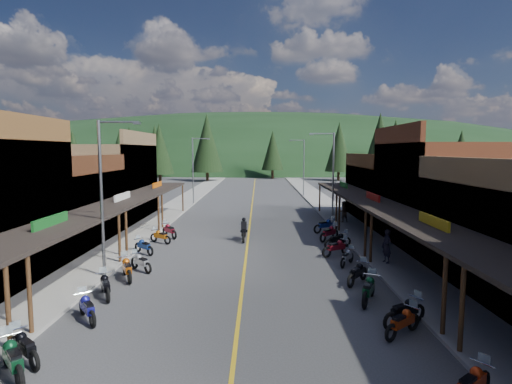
{
  "coord_description": "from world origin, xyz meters",
  "views": [
    {
      "loc": [
        0.77,
        -25.77,
        6.53
      ],
      "look_at": [
        0.56,
        7.8,
        3.0
      ],
      "focal_mm": 28.0,
      "sensor_mm": 36.0,
      "label": 1
    }
  ],
  "objects_px": {
    "bike_west_7": "(144,245)",
    "bike_east_10": "(326,225)",
    "shop_west_3": "(103,182)",
    "streetlight_3": "(303,165)",
    "pine_5": "(395,144)",
    "bike_west_8": "(160,236)",
    "pine_9": "(390,151)",
    "pine_4": "(339,147)",
    "bike_west_6": "(141,261)",
    "bike_east_1": "(472,383)",
    "streetlight_0": "(104,192)",
    "pine_1": "(155,147)",
    "pine_11": "(380,146)",
    "rider_on_bike": "(244,231)",
    "shop_east_3": "(397,193)",
    "pine_6": "(461,150)",
    "bike_west_3": "(87,307)",
    "pedestrian_east_a": "(387,246)",
    "shop_east_2": "(447,194)",
    "bike_east_7": "(336,247)",
    "bike_east_2": "(403,321)",
    "bike_east_8": "(338,239)",
    "streetlight_2": "(331,175)",
    "streetlight_1": "(194,167)",
    "bike_west_5": "(127,267)",
    "pine_3": "(273,150)",
    "bike_west_9": "(169,230)",
    "pine_2": "(207,143)",
    "pine_7": "(130,147)",
    "bike_east_9": "(329,232)",
    "bike_west_1": "(13,357)",
    "bike_east_6": "(347,256)",
    "bike_west_2": "(24,346)",
    "pine_0": "(73,150)",
    "bike_east_3": "(405,310)",
    "pine_10": "(159,149)",
    "bike_west_4": "(105,285)",
    "pine_8": "(120,154)",
    "shop_west_2": "(51,208)"
  },
  "relations": [
    {
      "from": "pine_0",
      "to": "bike_east_9",
      "type": "height_order",
      "value": "pine_0"
    },
    {
      "from": "pine_11",
      "to": "rider_on_bike",
      "type": "height_order",
      "value": "pine_11"
    },
    {
      "from": "bike_west_7",
      "to": "bike_east_10",
      "type": "bearing_deg",
      "value": -20.61
    },
    {
      "from": "streetlight_0",
      "to": "bike_west_2",
      "type": "distance_m",
      "value": 9.07
    },
    {
      "from": "shop_east_3",
      "to": "pine_6",
      "type": "height_order",
      "value": "pine_6"
    },
    {
      "from": "bike_east_2",
      "to": "bike_east_3",
      "type": "height_order",
      "value": "bike_east_3"
    },
    {
      "from": "pine_4",
      "to": "bike_east_6",
      "type": "height_order",
      "value": "pine_4"
    },
    {
      "from": "bike_east_2",
      "to": "bike_east_8",
      "type": "height_order",
      "value": "bike_east_8"
    },
    {
      "from": "pine_1",
      "to": "pine_8",
      "type": "distance_m",
      "value": 30.09
    },
    {
      "from": "bike_west_8",
      "to": "shop_west_2",
      "type": "bearing_deg",
      "value": 123.14
    },
    {
      "from": "bike_west_7",
      "to": "bike_east_2",
      "type": "distance_m",
      "value": 16.55
    },
    {
      "from": "pine_6",
      "to": "bike_west_8",
      "type": "distance_m",
      "value": 81.42
    },
    {
      "from": "pine_11",
      "to": "bike_east_6",
      "type": "xyz_separation_m",
      "value": [
        -14.19,
        -41.62,
        -6.66
      ]
    },
    {
      "from": "shop_east_2",
      "to": "bike_west_3",
      "type": "bearing_deg",
      "value": -146.74
    },
    {
      "from": "pine_9",
      "to": "bike_west_7",
      "type": "bearing_deg",
      "value": -123.38
    },
    {
      "from": "pine_3",
      "to": "bike_east_1",
      "type": "relative_size",
      "value": 5.73
    },
    {
      "from": "streetlight_0",
      "to": "pedestrian_east_a",
      "type": "height_order",
      "value": "streetlight_0"
    },
    {
      "from": "pine_11",
      "to": "pine_7",
      "type": "bearing_deg",
      "value": 143.84
    },
    {
      "from": "pine_3",
      "to": "bike_west_8",
      "type": "bearing_deg",
      "value": -98.96
    },
    {
      "from": "bike_east_9",
      "to": "pine_5",
      "type": "bearing_deg",
      "value": 111.08
    },
    {
      "from": "streetlight_2",
      "to": "bike_west_6",
      "type": "distance_m",
      "value": 18.33
    },
    {
      "from": "pine_5",
      "to": "bike_west_8",
      "type": "bearing_deg",
      "value": -119.73
    },
    {
      "from": "streetlight_1",
      "to": "streetlight_0",
      "type": "bearing_deg",
      "value": -90.0
    },
    {
      "from": "pine_4",
      "to": "pine_9",
      "type": "bearing_deg",
      "value": -68.2
    },
    {
      "from": "pine_2",
      "to": "pine_7",
      "type": "bearing_deg",
      "value": 140.71
    },
    {
      "from": "bike_west_1",
      "to": "bike_west_5",
      "type": "distance_m",
      "value": 8.81
    },
    {
      "from": "shop_west_3",
      "to": "bike_east_1",
      "type": "height_order",
      "value": "shop_west_3"
    },
    {
      "from": "pine_11",
      "to": "bike_east_10",
      "type": "relative_size",
      "value": 5.51
    },
    {
      "from": "pine_10",
      "to": "bike_west_2",
      "type": "distance_m",
      "value": 65.51
    },
    {
      "from": "bike_west_7",
      "to": "pedestrian_east_a",
      "type": "bearing_deg",
      "value": -57.57
    },
    {
      "from": "pine_11",
      "to": "pedestrian_east_a",
      "type": "distance_m",
      "value": 43.65
    },
    {
      "from": "shop_east_3",
      "to": "shop_east_2",
      "type": "bearing_deg",
      "value": -89.82
    },
    {
      "from": "pine_6",
      "to": "bike_west_4",
      "type": "xyz_separation_m",
      "value": [
        -52.03,
        -72.66,
        -5.9
      ]
    },
    {
      "from": "pine_0",
      "to": "bike_west_5",
      "type": "xyz_separation_m",
      "value": [
        34.13,
        -68.2,
        -5.85
      ]
    },
    {
      "from": "streetlight_0",
      "to": "pine_1",
      "type": "xyz_separation_m",
      "value": [
        -17.05,
        76.0,
        2.78
      ]
    },
    {
      "from": "bike_west_8",
      "to": "bike_west_9",
      "type": "distance_m",
      "value": 1.83
    },
    {
      "from": "streetlight_1",
      "to": "bike_west_5",
      "type": "relative_size",
      "value": 3.59
    },
    {
      "from": "bike_west_9",
      "to": "bike_east_2",
      "type": "bearing_deg",
      "value": -92.48
    },
    {
      "from": "streetlight_0",
      "to": "pine_5",
      "type": "height_order",
      "value": "pine_5"
    },
    {
      "from": "pine_6",
      "to": "streetlight_1",
      "type": "bearing_deg",
      "value": -141.58
    },
    {
      "from": "streetlight_3",
      "to": "pine_9",
      "type": "xyz_separation_m",
      "value": [
        17.05,
        15.0,
        1.92
      ]
    },
    {
      "from": "bike_east_3",
      "to": "bike_east_7",
      "type": "height_order",
      "value": "bike_east_3"
    },
    {
      "from": "pine_2",
      "to": "bike_west_2",
      "type": "xyz_separation_m",
      "value": [
        3.6,
        -72.18,
        -7.42
      ]
    },
    {
      "from": "bike_east_7",
      "to": "bike_east_9",
      "type": "height_order",
      "value": "bike_east_9"
    },
    {
      "from": "pine_4",
      "to": "bike_west_6",
      "type": "distance_m",
      "value": 69.27
    },
    {
      "from": "bike_east_7",
      "to": "shop_east_2",
      "type": "bearing_deg",
      "value": 83.42
    },
    {
      "from": "pine_0",
      "to": "bike_east_10",
      "type": "xyz_separation_m",
      "value": [
        46.1,
        -56.58,
        -5.84
      ]
    },
    {
      "from": "pine_9",
      "to": "bike_west_3",
      "type": "distance_m",
      "value": 63.8
    },
    {
      "from": "shop_west_3",
      "to": "streetlight_3",
      "type": "relative_size",
      "value": 1.36
    },
    {
      "from": "bike_east_2",
      "to": "shop_east_3",
      "type": "bearing_deg",
      "value": 123.04
    }
  ]
}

